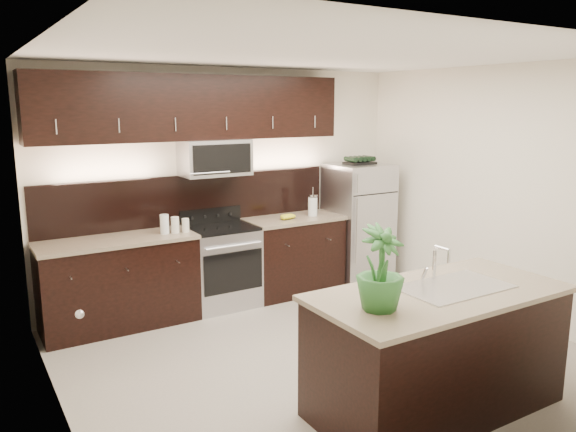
{
  "coord_description": "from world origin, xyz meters",
  "views": [
    {
      "loc": [
        -2.81,
        -3.98,
        2.29
      ],
      "look_at": [
        -0.05,
        0.55,
        1.23
      ],
      "focal_mm": 35.0,
      "sensor_mm": 36.0,
      "label": 1
    }
  ],
  "objects": [
    {
      "name": "upper_fixtures",
      "position": [
        -0.43,
        1.84,
        2.14
      ],
      "size": [
        3.49,
        0.4,
        1.66
      ],
      "color": "black",
      "rests_on": "counter_run"
    },
    {
      "name": "counter_run",
      "position": [
        -0.46,
        1.69,
        0.47
      ],
      "size": [
        3.51,
        0.65,
        0.94
      ],
      "color": "black",
      "rests_on": "ground"
    },
    {
      "name": "canisters",
      "position": [
        -0.83,
        1.63,
        1.03
      ],
      "size": [
        0.31,
        0.12,
        0.21
      ],
      "rotation": [
        0.0,
        0.0,
        -0.17
      ],
      "color": "silver",
      "rests_on": "counter_run"
    },
    {
      "name": "room_walls",
      "position": [
        -0.11,
        -0.04,
        1.7
      ],
      "size": [
        4.52,
        4.02,
        2.71
      ],
      "color": "silver",
      "rests_on": "ground"
    },
    {
      "name": "island",
      "position": [
        0.19,
        -1.2,
        0.47
      ],
      "size": [
        1.96,
        0.96,
        0.94
      ],
      "color": "black",
      "rests_on": "ground"
    },
    {
      "name": "ground",
      "position": [
        0.0,
        0.0,
        0.0
      ],
      "size": [
        4.5,
        4.5,
        0.0
      ],
      "primitive_type": "plane",
      "color": "gray",
      "rests_on": "ground"
    },
    {
      "name": "refrigerator",
      "position": [
        1.67,
        1.63,
        0.77
      ],
      "size": [
        0.74,
        0.67,
        1.54
      ],
      "primitive_type": "cube",
      "color": "#B2B2B7",
      "rests_on": "ground"
    },
    {
      "name": "sink_faucet",
      "position": [
        0.34,
        -1.19,
        0.96
      ],
      "size": [
        0.84,
        0.5,
        0.28
      ],
      "color": "silver",
      "rests_on": "island"
    },
    {
      "name": "plant",
      "position": [
        -0.44,
        -1.26,
        1.22
      ],
      "size": [
        0.36,
        0.36,
        0.57
      ],
      "primitive_type": "imported",
      "rotation": [
        0.0,
        0.0,
        0.14
      ],
      "color": "#265D25",
      "rests_on": "island"
    },
    {
      "name": "french_press",
      "position": [
        0.97,
        1.64,
        1.07
      ],
      "size": [
        0.12,
        0.12,
        0.34
      ],
      "rotation": [
        0.0,
        0.0,
        0.3
      ],
      "color": "silver",
      "rests_on": "counter_run"
    },
    {
      "name": "wine_rack",
      "position": [
        1.67,
        1.63,
        1.58
      ],
      "size": [
        0.38,
        0.23,
        0.09
      ],
      "color": "black",
      "rests_on": "refrigerator"
    },
    {
      "name": "bananas",
      "position": [
        0.52,
        1.61,
        0.97
      ],
      "size": [
        0.24,
        0.2,
        0.06
      ],
      "primitive_type": "ellipsoid",
      "rotation": [
        0.0,
        0.0,
        0.21
      ],
      "color": "gold",
      "rests_on": "counter_run"
    }
  ]
}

